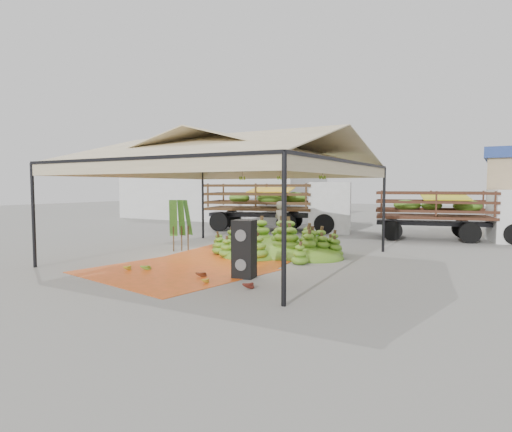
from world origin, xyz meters
The scene contains 17 objects.
ground centered at (0.00, 0.00, 0.00)m, with size 90.00×90.00×0.00m, color slate.
canopy_tent centered at (0.00, 0.00, 3.30)m, with size 8.10×8.10×4.00m.
building_white centered at (-10.00, 14.00, 2.71)m, with size 14.30×6.30×5.40m.
tarp_left centered at (-0.14, -2.43, 0.01)m, with size 4.34×4.13×0.01m, color #E54E15.
tarp_right centered at (-0.11, 0.78, 0.01)m, with size 4.20×4.41×0.01m, color #D75514.
banana_heap centered at (0.90, 1.70, 0.57)m, with size 5.34×4.39×1.14m, color #537718.
hand_yellow_a centered at (1.42, -3.19, 0.09)m, with size 0.39×0.32×0.18m, color gold.
hand_yellow_b centered at (-1.43, -3.00, 0.10)m, with size 0.44×0.36×0.20m, color gold.
hand_red_a centered at (0.91, -2.63, 0.10)m, with size 0.44×0.36×0.20m, color #5B2614.
hand_red_b centered at (2.60, -3.12, 0.11)m, with size 0.49×0.40×0.22m, color #531A13.
hand_green centered at (-1.00, -2.66, 0.10)m, with size 0.43×0.36×0.20m, color #467A19.
hanging_bunches centered at (1.15, 1.49, 2.62)m, with size 3.24×0.24×0.20m.
speaker_stack centered at (1.97, -2.17, 0.74)m, with size 0.61×0.55×1.48m.
banana_leaves centered at (-2.50, 0.38, 0.00)m, with size 0.96×1.36×3.70m, color #2B6D1D, non-canonical shape.
vendor centered at (0.17, 3.49, 0.88)m, with size 0.64×0.42×1.76m, color gray.
truck_left centered at (-2.26, 8.74, 1.56)m, with size 7.80×4.46×2.54m.
truck_right centered at (6.05, 8.99, 1.35)m, with size 6.71×3.57×2.19m.
Camera 1 is at (7.64, -11.38, 2.34)m, focal length 30.00 mm.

